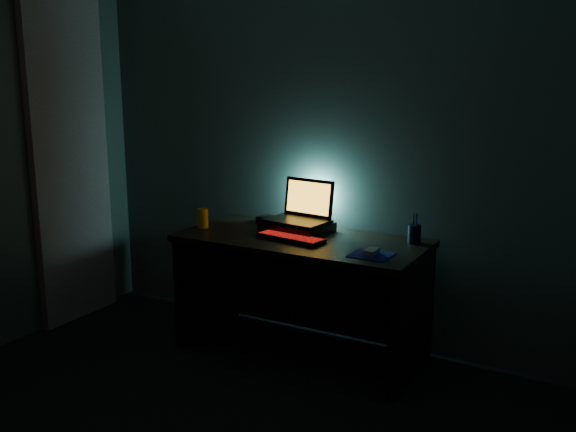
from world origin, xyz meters
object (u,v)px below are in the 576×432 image
object	(u,v)px
pen_cup	(414,234)
juice_glass	(203,218)
mouse	(371,252)
keyboard	(291,238)
router	(270,220)
laptop	(302,211)

from	to	relation	value
pen_cup	juice_glass	size ratio (longest dim) A/B	0.90
mouse	juice_glass	bearing A→B (deg)	174.71
mouse	juice_glass	xyz separation A→B (m)	(-1.19, 0.08, 0.04)
pen_cup	mouse	bearing A→B (deg)	-108.69
mouse	pen_cup	world-z (taller)	pen_cup
pen_cup	keyboard	bearing A→B (deg)	-157.10
juice_glass	router	xyz separation A→B (m)	(0.33, 0.30, -0.04)
mouse	pen_cup	size ratio (longest dim) A/B	0.94
keyboard	pen_cup	size ratio (longest dim) A/B	4.03
laptop	keyboard	distance (m)	0.28
pen_cup	router	bearing A→B (deg)	179.01
laptop	juice_glass	bearing A→B (deg)	-149.71
router	mouse	bearing A→B (deg)	-17.81
laptop	juice_glass	size ratio (longest dim) A/B	3.33
laptop	mouse	bearing A→B (deg)	-21.64
router	pen_cup	bearing A→B (deg)	4.82
juice_glass	pen_cup	bearing A→B (deg)	12.06
pen_cup	router	world-z (taller)	pen_cup
pen_cup	juice_glass	distance (m)	1.35
mouse	juice_glass	size ratio (longest dim) A/B	0.85
keyboard	router	xyz separation A→B (m)	(-0.32, 0.30, 0.01)
mouse	router	xyz separation A→B (m)	(-0.87, 0.38, 0.00)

